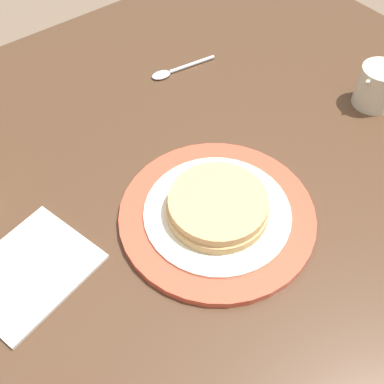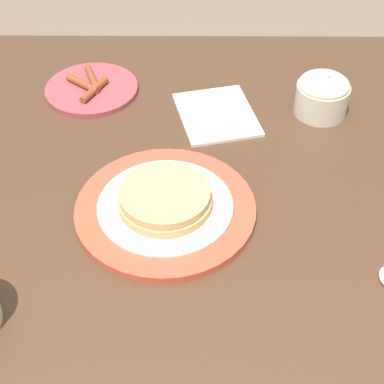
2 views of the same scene
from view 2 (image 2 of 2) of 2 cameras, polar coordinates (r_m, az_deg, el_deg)
name	(u,v)px [view 2 (image 2 of 2)]	position (r m, az deg, el deg)	size (l,w,h in m)	color
dining_table	(198,277)	(0.97, 0.60, -8.28)	(1.17, 1.08, 0.75)	#4C3321
pancake_plate	(165,205)	(0.90, -2.61, -1.27)	(0.28, 0.28, 0.04)	#DB5138
side_plate_bacon	(91,88)	(1.18, -9.73, 9.87)	(0.18, 0.18, 0.02)	#B2474C
sugar_bowl	(322,94)	(1.12, 12.54, 9.26)	(0.10, 0.10, 0.09)	beige
napkin	(217,115)	(1.10, 2.40, 7.52)	(0.19, 0.17, 0.01)	silver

